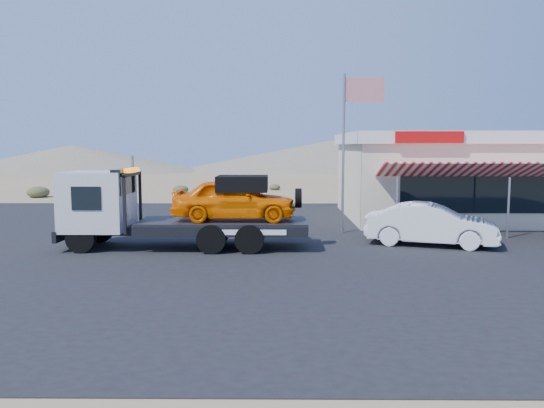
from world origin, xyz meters
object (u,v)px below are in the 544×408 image
object	(u,v)px
white_sedan	(431,224)
flagpole	(350,135)
jerky_store	(456,175)
tow_truck	(179,205)

from	to	relation	value
white_sedan	flagpole	size ratio (longest dim) A/B	0.71
flagpole	jerky_store	bearing A→B (deg)	38.79
flagpole	white_sedan	bearing A→B (deg)	-46.64
white_sedan	flagpole	distance (m)	4.65
white_sedan	jerky_store	bearing A→B (deg)	-6.28
flagpole	tow_truck	bearing A→B (deg)	-152.86
tow_truck	white_sedan	xyz separation A→B (m)	(8.36, 0.49, -0.68)
tow_truck	white_sedan	bearing A→B (deg)	3.37
jerky_store	white_sedan	bearing A→B (deg)	-114.17
white_sedan	jerky_store	size ratio (longest dim) A/B	0.41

